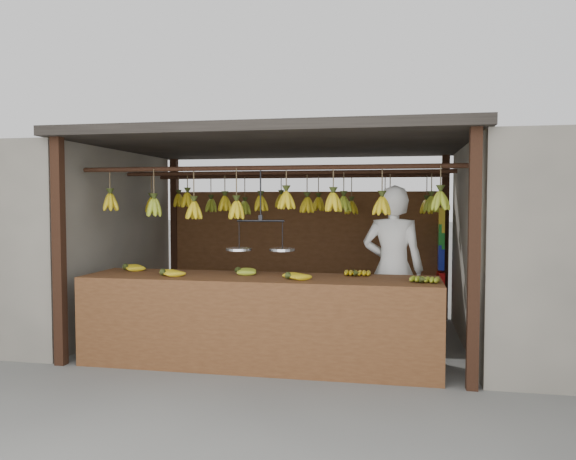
# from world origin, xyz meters

# --- Properties ---
(ground) EXTENTS (80.00, 80.00, 0.00)m
(ground) POSITION_xyz_m (0.00, 0.00, 0.00)
(ground) COLOR #5B5B57
(stall) EXTENTS (4.30, 3.30, 2.40)m
(stall) POSITION_xyz_m (0.00, 0.33, 1.97)
(stall) COLOR black
(stall) RESTS_ON ground
(neighbor_left) EXTENTS (3.00, 3.00, 2.30)m
(neighbor_left) POSITION_xyz_m (-3.60, 0.00, 1.15)
(neighbor_left) COLOR slate
(neighbor_left) RESTS_ON ground
(counter) EXTENTS (3.59, 0.82, 0.96)m
(counter) POSITION_xyz_m (-0.03, -1.23, 0.71)
(counter) COLOR #58331A
(counter) RESTS_ON ground
(hanging_bananas) EXTENTS (3.63, 2.25, 0.39)m
(hanging_bananas) POSITION_xyz_m (0.00, -0.00, 1.62)
(hanging_bananas) COLOR gold
(hanging_bananas) RESTS_ON ground
(balance_scale) EXTENTS (0.71, 0.31, 0.85)m
(balance_scale) POSITION_xyz_m (-0.03, -1.00, 1.21)
(balance_scale) COLOR black
(balance_scale) RESTS_ON ground
(vendor) EXTENTS (0.72, 0.52, 1.83)m
(vendor) POSITION_xyz_m (1.30, -0.35, 0.92)
(vendor) COLOR white
(vendor) RESTS_ON ground
(bag_bundles) EXTENTS (0.08, 0.26, 1.22)m
(bag_bundles) POSITION_xyz_m (1.94, 1.35, 1.00)
(bag_bundles) COLOR yellow
(bag_bundles) RESTS_ON ground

